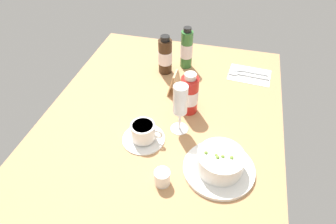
{
  "coord_description": "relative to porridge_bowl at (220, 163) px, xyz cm",
  "views": [
    {
      "loc": [
        -72.84,
        -20.67,
        72.4
      ],
      "look_at": [
        -3.98,
        -3.32,
        7.24
      ],
      "focal_mm": 31.38,
      "sensor_mm": 36.0,
      "label": 1
    }
  ],
  "objects": [
    {
      "name": "sauce_bottle_red",
      "position": [
        24.13,
        14.03,
        3.95
      ],
      "size": [
        6.38,
        6.38,
        16.14
      ],
      "color": "#B21E19",
      "rests_on": "ground_plane"
    },
    {
      "name": "coffee_cup",
      "position": [
        6.4,
        25.49,
        -0.48
      ],
      "size": [
        14.06,
        14.06,
        6.61
      ],
      "color": "white",
      "rests_on": "ground_plane"
    },
    {
      "name": "porridge_bowl",
      "position": [
        0.0,
        0.0,
        0.0
      ],
      "size": [
        21.41,
        21.41,
        7.84
      ],
      "color": "white",
      "rests_on": "ground_plane"
    },
    {
      "name": "sauce_bottle_brown",
      "position": [
        46.21,
        28.51,
        4.17
      ],
      "size": [
        5.73,
        5.73,
        16.62
      ],
      "color": "#382314",
      "rests_on": "ground_plane"
    },
    {
      "name": "sauce_bottle_green",
      "position": [
        52.39,
        20.78,
        4.97
      ],
      "size": [
        5.07,
        5.07,
        18.2
      ],
      "color": "#337233",
      "rests_on": "ground_plane"
    },
    {
      "name": "creamer_jug",
      "position": [
        -8.34,
        15.29,
        -0.85
      ],
      "size": [
        5.06,
        5.09,
        5.54
      ],
      "color": "white",
      "rests_on": "ground_plane"
    },
    {
      "name": "ground_plane",
      "position": [
        17.64,
        22.42,
        -4.92
      ],
      "size": [
        110.0,
        84.0,
        3.0
      ],
      "primitive_type": "cube",
      "color": "#B27F51"
    },
    {
      "name": "menu_card",
      "position": [
        32.9,
        20.95,
        1.17
      ],
      "size": [
        5.95,
        4.85,
        9.28
      ],
      "color": "tan",
      "rests_on": "ground_plane"
    },
    {
      "name": "cutlery_setting",
      "position": [
        52.23,
        -6.29,
        -3.16
      ],
      "size": [
        13.69,
        18.1,
        0.9
      ],
      "color": "white",
      "rests_on": "ground_plane"
    },
    {
      "name": "wine_glass",
      "position": [
        13.98,
        15.16,
        8.64
      ],
      "size": [
        6.09,
        6.09,
        18.38
      ],
      "color": "white",
      "rests_on": "ground_plane"
    }
  ]
}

